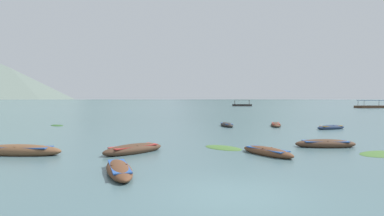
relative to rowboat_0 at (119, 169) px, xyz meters
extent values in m
plane|color=slate|center=(4.18, 1497.50, -0.15)|extent=(6000.00, 6000.00, 0.00)
cone|color=#4C5B56|center=(-526.92, 1472.57, 106.33)|extent=(912.37, 912.37, 212.96)
cone|color=#4C5B56|center=(228.07, 1848.90, 196.91)|extent=(974.49, 974.49, 394.12)
ellipsoid|color=brown|center=(0.00, 0.00, -0.01)|extent=(2.19, 3.71, 0.47)
cube|color=#28519E|center=(0.00, 0.00, 0.13)|extent=(1.58, 2.67, 0.05)
cube|color=brown|center=(0.00, 0.00, 0.18)|extent=(0.61, 0.31, 0.04)
ellipsoid|color=brown|center=(6.51, 4.23, 0.00)|extent=(2.72, 3.29, 0.49)
cube|color=#28519E|center=(6.51, 4.23, 0.15)|extent=(1.96, 2.37, 0.05)
cube|color=brown|center=(6.51, 4.23, 0.20)|extent=(0.60, 0.45, 0.04)
ellipsoid|color=#4C3323|center=(-0.49, 4.52, 0.03)|extent=(3.30, 3.45, 0.59)
cube|color=#B22D28|center=(-0.49, 4.52, 0.21)|extent=(2.37, 2.48, 0.05)
cube|color=#4C3323|center=(-0.49, 4.52, 0.26)|extent=(0.63, 0.58, 0.04)
ellipsoid|color=#2D2826|center=(5.56, 20.30, 0.01)|extent=(1.64, 3.23, 0.51)
cube|color=#28519E|center=(5.56, 20.30, 0.16)|extent=(1.18, 2.33, 0.05)
cube|color=#2D2826|center=(5.56, 20.30, 0.21)|extent=(0.67, 0.22, 0.04)
ellipsoid|color=#4C3323|center=(10.48, 6.98, 0.03)|extent=(3.59, 1.24, 0.58)
cube|color=#28519E|center=(10.48, 6.98, 0.20)|extent=(2.59, 0.89, 0.05)
cube|color=#4C3323|center=(10.48, 6.98, 0.25)|extent=(0.10, 0.79, 0.04)
ellipsoid|color=brown|center=(-6.21, 3.74, 0.05)|extent=(4.54, 1.45, 0.66)
cube|color=#28519E|center=(-6.21, 3.74, 0.25)|extent=(3.27, 1.04, 0.05)
cube|color=brown|center=(-6.21, 3.74, 0.30)|extent=(0.13, 0.82, 0.04)
ellipsoid|color=#4C3323|center=(10.68, 20.80, 0.00)|extent=(1.64, 3.80, 0.48)
cube|color=#B22D28|center=(10.68, 20.80, 0.14)|extent=(1.18, 2.74, 0.05)
cube|color=#4C3323|center=(10.68, 20.80, 0.19)|extent=(0.68, 0.20, 0.04)
ellipsoid|color=navy|center=(15.18, 17.95, 0.00)|extent=(3.26, 2.08, 0.49)
cube|color=orange|center=(15.18, 17.95, 0.15)|extent=(2.35, 1.50, 0.05)
cube|color=navy|center=(15.18, 17.95, 0.20)|extent=(0.31, 0.58, 0.04)
cube|color=#4C3323|center=(53.98, 84.84, 0.12)|extent=(10.06, 5.40, 0.90)
cylinder|color=#4C4742|center=(50.72, 82.79, 1.25)|extent=(0.10, 0.10, 1.80)
cylinder|color=#4C4742|center=(50.16, 85.37, 1.25)|extent=(0.10, 0.10, 1.80)
cylinder|color=#4C4742|center=(57.25, 86.90, 1.25)|extent=(0.10, 0.10, 1.80)
cube|color=#334C75|center=(53.98, 84.84, 2.15)|extent=(8.45, 4.54, 0.12)
cube|color=#2D2826|center=(17.29, 106.27, 0.12)|extent=(7.18, 2.62, 0.90)
cylinder|color=#4C4742|center=(20.02, 107.23, 1.25)|extent=(0.10, 0.10, 1.80)
cylinder|color=#4C4742|center=(20.00, 105.28, 1.25)|extent=(0.10, 0.10, 1.80)
cylinder|color=#4C4742|center=(14.57, 107.27, 1.25)|extent=(0.10, 0.10, 1.80)
cylinder|color=#4C4742|center=(14.56, 105.32, 1.25)|extent=(0.10, 0.10, 1.80)
cube|color=#9E998E|center=(17.29, 106.27, 2.15)|extent=(6.04, 2.20, 0.12)
ellipsoid|color=#477033|center=(12.61, 4.66, -0.15)|extent=(3.47, 2.98, 0.14)
ellipsoid|color=#477033|center=(4.37, 6.33, -0.15)|extent=(2.84, 2.87, 0.14)
ellipsoid|color=#2D5628|center=(-12.46, 20.59, -0.15)|extent=(2.41, 2.58, 0.14)
camera|label=1|loc=(3.31, -11.77, 2.74)|focal=29.08mm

